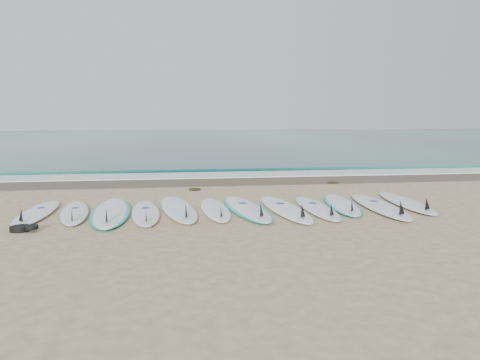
{
  "coord_description": "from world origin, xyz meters",
  "views": [
    {
      "loc": [
        -1.11,
        -8.77,
        1.78
      ],
      "look_at": [
        0.38,
        1.46,
        0.4
      ],
      "focal_mm": 35.0,
      "sensor_mm": 36.0,
      "label": 1
    }
  ],
  "objects": [
    {
      "name": "ground",
      "position": [
        0.0,
        0.0,
        0.0
      ],
      "size": [
        120.0,
        120.0,
        0.0
      ],
      "primitive_type": "plane",
      "color": "tan"
    },
    {
      "name": "ocean",
      "position": [
        0.0,
        32.5,
        0.01
      ],
      "size": [
        120.0,
        55.0,
        0.03
      ],
      "primitive_type": "cube",
      "color": "#185950",
      "rests_on": "ground"
    },
    {
      "name": "wet_sand_band",
      "position": [
        0.0,
        4.1,
        0.01
      ],
      "size": [
        120.0,
        1.8,
        0.01
      ],
      "primitive_type": "cube",
      "color": "brown",
      "rests_on": "ground"
    },
    {
      "name": "foam_band",
      "position": [
        0.0,
        5.5,
        0.02
      ],
      "size": [
        120.0,
        1.4,
        0.04
      ],
      "primitive_type": "cube",
      "color": "silver",
      "rests_on": "ground"
    },
    {
      "name": "wave_crest",
      "position": [
        0.0,
        7.0,
        0.05
      ],
      "size": [
        120.0,
        1.0,
        0.1
      ],
      "primitive_type": "cube",
      "color": "#185950",
      "rests_on": "ground"
    },
    {
      "name": "surfboard_0",
      "position": [
        -3.6,
        0.08,
        0.06
      ],
      "size": [
        0.53,
        2.5,
        0.32
      ],
      "rotation": [
        0.0,
        0.0,
        -0.0
      ],
      "color": "white",
      "rests_on": "ground"
    },
    {
      "name": "surfboard_1",
      "position": [
        -2.91,
        0.02,
        0.05
      ],
      "size": [
        0.83,
        2.4,
        0.3
      ],
      "rotation": [
        0.0,
        0.0,
        0.15
      ],
      "color": "white",
      "rests_on": "ground"
    },
    {
      "name": "surfboard_2",
      "position": [
        -2.26,
        -0.03,
        0.06
      ],
      "size": [
        0.88,
        2.96,
        0.37
      ],
      "rotation": [
        0.0,
        0.0,
        0.06
      ],
      "color": "white",
      "rests_on": "ground"
    },
    {
      "name": "surfboard_3",
      "position": [
        -1.62,
        -0.19,
        0.05
      ],
      "size": [
        0.67,
        2.46,
        0.31
      ],
      "rotation": [
        0.0,
        0.0,
        0.07
      ],
      "color": "white",
      "rests_on": "ground"
    },
    {
      "name": "surfboard_4",
      "position": [
        -1.01,
        0.08,
        0.06
      ],
      "size": [
        0.92,
        2.88,
        0.36
      ],
      "rotation": [
        0.0,
        0.0,
        0.12
      ],
      "color": "white",
      "rests_on": "ground"
    },
    {
      "name": "surfboard_5",
      "position": [
        -0.32,
        -0.05,
        0.05
      ],
      "size": [
        0.57,
        2.42,
        0.31
      ],
      "rotation": [
        0.0,
        0.0,
        0.03
      ],
      "color": "white",
      "rests_on": "ground"
    },
    {
      "name": "surfboard_6",
      "position": [
        0.29,
        -0.03,
        0.05
      ],
      "size": [
        0.93,
        2.83,
        0.35
      ],
      "rotation": [
        0.0,
        0.0,
        0.1
      ],
      "color": "white",
      "rests_on": "ground"
    },
    {
      "name": "surfboard_7",
      "position": [
        1.01,
        -0.23,
        0.06
      ],
      "size": [
        0.75,
        2.85,
        0.36
      ],
      "rotation": [
        0.0,
        0.0,
        0.06
      ],
      "color": "white",
      "rests_on": "ground"
    },
    {
      "name": "surfboard_8",
      "position": [
        1.64,
        -0.21,
        0.06
      ],
      "size": [
        0.58,
        2.55,
        0.33
      ],
      "rotation": [
        0.0,
        0.0,
        -0.02
      ],
      "color": "white",
      "rests_on": "ground"
    },
    {
      "name": "surfboard_9",
      "position": [
        2.27,
        0.11,
        0.05
      ],
      "size": [
        0.98,
        2.53,
        0.31
      ],
      "rotation": [
        0.0,
        0.0,
        -0.16
      ],
      "color": "silver",
      "rests_on": "ground"
    },
    {
      "name": "surfboard_10",
      "position": [
        2.91,
        -0.25,
        0.06
      ],
      "size": [
        0.78,
        2.88,
        0.36
      ],
      "rotation": [
        0.0,
        0.0,
        -0.07
      ],
      "color": "silver",
      "rests_on": "ground"
    },
    {
      "name": "surfboard_11",
      "position": [
        3.63,
        0.05,
        0.06
      ],
      "size": [
        0.78,
        2.66,
        0.33
      ],
      "rotation": [
        0.0,
        0.0,
        -0.09
      ],
      "color": "silver",
      "rests_on": "ground"
    },
    {
      "name": "seaweed_near",
      "position": [
        -0.58,
        2.69,
        0.03
      ],
      "size": [
        0.31,
        0.24,
        0.06
      ],
      "primitive_type": "ellipsoid",
      "color": "black",
      "rests_on": "ground"
    },
    {
      "name": "seaweed_far",
      "position": [
        3.21,
        3.31,
        0.03
      ],
      "size": [
        0.32,
        0.25,
        0.06
      ],
      "primitive_type": "ellipsoid",
      "color": "black",
      "rests_on": "ground"
    },
    {
      "name": "leash_coil",
      "position": [
        -3.47,
        -1.14,
        0.05
      ],
      "size": [
        0.46,
        0.36,
        0.11
      ],
      "color": "black",
      "rests_on": "ground"
    }
  ]
}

